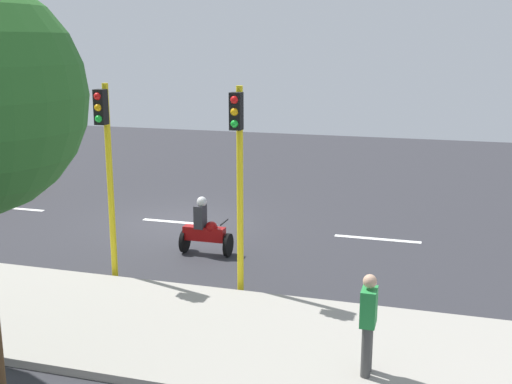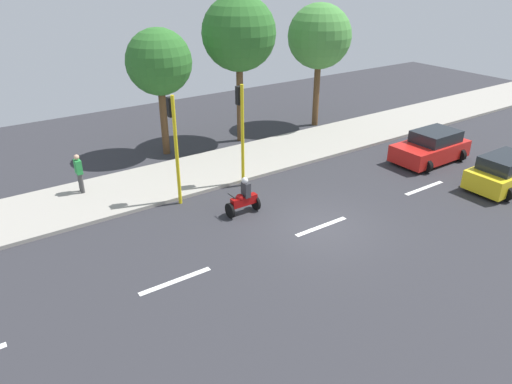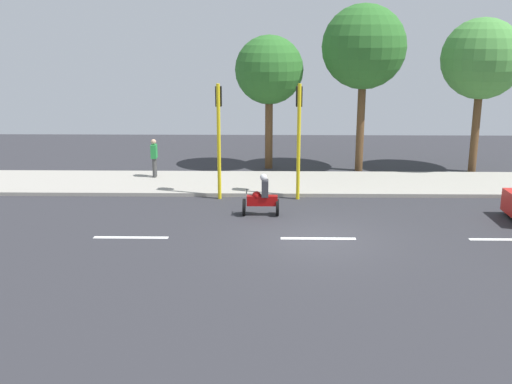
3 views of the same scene
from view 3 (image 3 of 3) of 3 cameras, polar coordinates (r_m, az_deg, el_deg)
name	(u,v)px [view 3 (image 3 of 3)]	position (r m, az deg, el deg)	size (l,w,h in m)	color
ground_plane	(318,240)	(19.64, 5.82, -4.50)	(40.00, 60.00, 0.10)	#2D2D33
sidewalk	(305,183)	(26.30, 4.58, 0.81)	(4.00, 60.00, 0.15)	#9E998E
lane_stripe_north	(507,240)	(21.00, 22.40, -4.13)	(0.20, 2.40, 0.01)	white
lane_stripe_mid	(318,239)	(19.62, 5.82, -4.35)	(0.20, 2.40, 0.01)	white
lane_stripe_south	(131,238)	(20.02, -11.60, -4.19)	(0.20, 2.40, 0.01)	white
motorcycle	(262,198)	(21.79, 0.54, -0.56)	(0.60, 1.30, 1.53)	black
pedestrian_near_signal	(154,157)	(27.24, -9.49, 3.27)	(0.40, 0.24, 1.69)	#3F3F3F
traffic_light_corner	(299,125)	(23.60, 4.02, 6.28)	(0.49, 0.24, 4.50)	yellow
traffic_light_midblock	(219,125)	(23.64, -3.50, 6.30)	(0.49, 0.24, 4.50)	yellow
street_tree_center	(482,59)	(29.81, 20.35, 11.53)	(3.63, 3.63, 7.02)	brown
street_tree_south	(364,48)	(28.69, 10.04, 13.15)	(3.82, 3.82, 7.63)	brown
street_tree_north	(269,71)	(28.86, 1.24, 11.26)	(3.19, 3.19, 6.26)	brown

